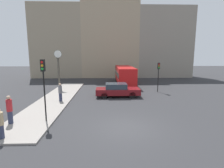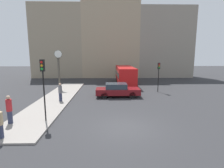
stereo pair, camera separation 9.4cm
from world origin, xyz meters
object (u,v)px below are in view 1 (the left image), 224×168
at_px(street_clock, 59,68).
at_px(pedestrian_tan_coat, 0,124).
at_px(sedan_car, 117,90).
at_px(bus_distant, 125,74).
at_px(pedestrian_grey_jacket, 60,92).
at_px(traffic_light_near, 44,78).
at_px(traffic_light_far, 158,71).
at_px(pedestrian_red_top, 10,110).

bearing_deg(street_clock, pedestrian_tan_coat, -87.66).
xyz_separation_m(sedan_car, street_clock, (-7.26, 4.13, 2.01)).
height_order(bus_distant, pedestrian_grey_jacket, bus_distant).
xyz_separation_m(traffic_light_near, traffic_light_far, (10.22, 9.44, -0.46)).
xyz_separation_m(bus_distant, street_clock, (-8.86, -3.88, 1.21)).
relative_size(traffic_light_near, pedestrian_grey_jacket, 2.36).
distance_m(bus_distant, pedestrian_grey_jacket, 12.38).
bearing_deg(traffic_light_near, pedestrian_tan_coat, -122.34).
bearing_deg(traffic_light_near, pedestrian_grey_jacket, 93.85).
height_order(traffic_light_near, traffic_light_far, traffic_light_near).
distance_m(sedan_car, traffic_light_far, 5.84).
xyz_separation_m(street_clock, pedestrian_red_top, (-0.03, -11.64, -1.71)).
relative_size(traffic_light_far, pedestrian_tan_coat, 2.18).
bearing_deg(bus_distant, pedestrian_grey_jacket, -125.11).
bearing_deg(pedestrian_red_top, sedan_car, 45.84).
relative_size(street_clock, pedestrian_grey_jacket, 2.87).
xyz_separation_m(traffic_light_far, pedestrian_red_top, (-12.34, -9.82, -1.51)).
distance_m(sedan_car, pedestrian_tan_coat, 11.66).
xyz_separation_m(pedestrian_tan_coat, pedestrian_red_top, (-0.59, 2.04, 0.12)).
relative_size(bus_distant, traffic_light_near, 2.18).
relative_size(traffic_light_far, pedestrian_grey_jacket, 2.05).
relative_size(bus_distant, pedestrian_tan_coat, 5.44).
xyz_separation_m(traffic_light_far, pedestrian_tan_coat, (-11.75, -11.85, -1.63)).
xyz_separation_m(street_clock, pedestrian_tan_coat, (0.56, -13.67, -1.83)).
relative_size(pedestrian_tan_coat, pedestrian_red_top, 0.89).
relative_size(traffic_light_near, street_clock, 0.82).
bearing_deg(pedestrian_grey_jacket, sedan_car, 20.90).
height_order(pedestrian_tan_coat, pedestrian_red_top, pedestrian_red_top).
height_order(traffic_light_near, street_clock, street_clock).
distance_m(bus_distant, street_clock, 9.75).
bearing_deg(street_clock, pedestrian_red_top, -90.13).
bearing_deg(pedestrian_red_top, street_clock, 89.87).
distance_m(traffic_light_far, pedestrian_grey_jacket, 11.55).
relative_size(bus_distant, pedestrian_red_top, 4.86).
bearing_deg(traffic_light_near, pedestrian_red_top, -169.91).
distance_m(bus_distant, pedestrian_tan_coat, 19.43).
xyz_separation_m(sedan_car, bus_distant, (1.60, 8.01, 0.80)).
distance_m(pedestrian_grey_jacket, pedestrian_red_top, 5.68).
distance_m(traffic_light_near, pedestrian_grey_jacket, 5.43).
bearing_deg(traffic_light_far, pedestrian_tan_coat, -134.75).
distance_m(sedan_car, street_clock, 8.59).
relative_size(sedan_car, pedestrian_grey_jacket, 2.71).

